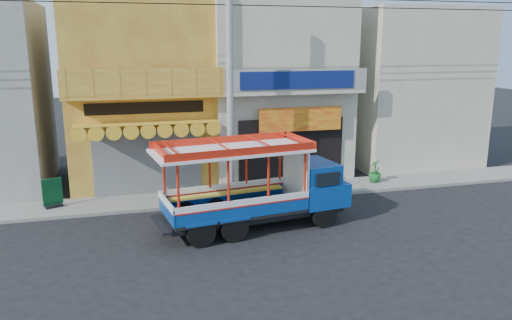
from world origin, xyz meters
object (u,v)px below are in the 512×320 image
Objects in this scene: utility_pole at (234,70)px; green_sign at (53,195)px; songthaew_truck at (267,185)px; potted_plant_b at (319,173)px; potted_plant_c at (375,171)px.

utility_pole is 25.76× the size of green_sign.
songthaew_truck is 6.55× the size of potted_plant_b.
potted_plant_c is at bearing 7.07° from utility_pole.
songthaew_truck is at bearing -26.71° from green_sign.
green_sign is at bearing -65.04° from potted_plant_c.
songthaew_truck is 6.79× the size of potted_plant_c.
green_sign is (-6.66, 0.79, -4.46)m from utility_pole.
utility_pole is at bearing 99.48° from songthaew_truck.
green_sign is at bearing 64.25° from potted_plant_b.
songthaew_truck is at bearing -33.77° from potted_plant_c.
utility_pole is at bearing -57.97° from potted_plant_c.
utility_pole reaches higher than potted_plant_b.
green_sign is 10.55m from potted_plant_b.
potted_plant_c is at bearing 31.27° from songthaew_truck.
songthaew_truck is 6.06× the size of green_sign.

